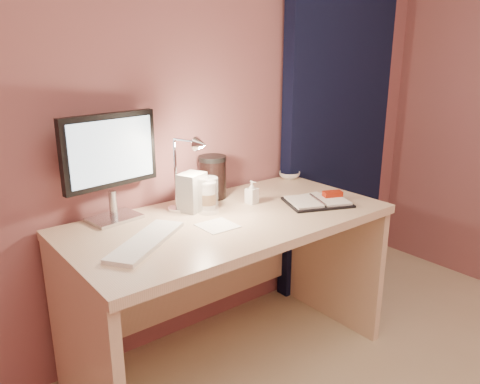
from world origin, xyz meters
TOP-DOWN VIEW (x-y plane):
  - room at (0.95, 1.69)m, footprint 3.50×3.50m
  - desk at (0.00, 1.45)m, footprint 1.40×0.70m
  - monitor at (-0.40, 1.65)m, footprint 0.42×0.18m
  - keyboard at (-0.42, 1.34)m, footprint 0.41×0.33m
  - planner at (0.44, 1.27)m, footprint 0.35×0.31m
  - paper_a at (-0.11, 1.32)m, footprint 0.14×0.14m
  - paper_b at (0.49, 1.34)m, footprint 0.15×0.15m
  - paper_c at (-0.01, 1.59)m, footprint 0.17×0.17m
  - coffee_cup at (-0.01, 1.52)m, footprint 0.08×0.08m
  - clear_cup at (-0.04, 1.48)m, footprint 0.09×0.09m
  - bowl at (0.64, 1.67)m, footprint 0.16×0.16m
  - lotion_bottle at (0.19, 1.46)m, footprint 0.06×0.06m
  - dark_jar at (0.10, 1.65)m, footprint 0.13×0.13m
  - product_box at (-0.08, 1.55)m, footprint 0.14×0.13m
  - desk_lamp at (-0.16, 1.51)m, footprint 0.13×0.21m

SIDE VIEW (x-z plane):
  - desk at x=0.00m, z-range 0.14..0.87m
  - paper_c at x=-0.01m, z-range 0.73..0.73m
  - paper_b at x=0.49m, z-range 0.73..0.73m
  - paper_a at x=-0.11m, z-range 0.73..0.73m
  - keyboard at x=-0.42m, z-range 0.73..0.75m
  - planner at x=0.44m, z-range 0.72..0.76m
  - bowl at x=0.64m, z-range 0.73..0.77m
  - lotion_bottle at x=0.19m, z-range 0.73..0.84m
  - coffee_cup at x=-0.01m, z-range 0.73..0.85m
  - clear_cup at x=-0.04m, z-range 0.73..0.89m
  - product_box at x=-0.08m, z-range 0.73..0.90m
  - dark_jar at x=0.10m, z-range 0.73..0.91m
  - desk_lamp at x=-0.16m, z-range 0.77..1.12m
  - monitor at x=-0.40m, z-range 0.77..1.22m
  - room at x=0.95m, z-range -0.61..2.89m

